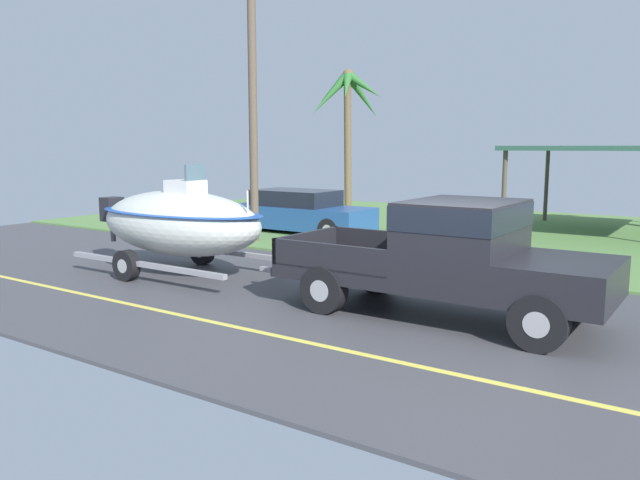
{
  "coord_description": "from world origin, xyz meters",
  "views": [
    {
      "loc": [
        3.5,
        -8.73,
        2.75
      ],
      "look_at": [
        -2.91,
        0.66,
        1.04
      ],
      "focal_mm": 34.94,
      "sensor_mm": 36.0,
      "label": 1
    }
  ],
  "objects_px": {
    "pickup_truck_towing": "(459,255)",
    "palm_tree_near_left": "(347,101)",
    "parked_sedan_near": "(300,212)",
    "utility_pole": "(253,90)",
    "carport_awning": "(621,150)",
    "boat_on_trailer": "(179,222)"
  },
  "relations": [
    {
      "from": "palm_tree_near_left",
      "to": "parked_sedan_near",
      "type": "bearing_deg",
      "value": -74.53
    },
    {
      "from": "pickup_truck_towing",
      "to": "carport_awning",
      "type": "relative_size",
      "value": 0.92
    },
    {
      "from": "boat_on_trailer",
      "to": "palm_tree_near_left",
      "type": "distance_m",
      "value": 12.73
    },
    {
      "from": "parked_sedan_near",
      "to": "carport_awning",
      "type": "bearing_deg",
      "value": 30.72
    },
    {
      "from": "pickup_truck_towing",
      "to": "parked_sedan_near",
      "type": "relative_size",
      "value": 1.19
    },
    {
      "from": "parked_sedan_near",
      "to": "palm_tree_near_left",
      "type": "distance_m",
      "value": 6.56
    },
    {
      "from": "pickup_truck_towing",
      "to": "parked_sedan_near",
      "type": "xyz_separation_m",
      "value": [
        -8.05,
        6.74,
        -0.38
      ]
    },
    {
      "from": "boat_on_trailer",
      "to": "parked_sedan_near",
      "type": "relative_size",
      "value": 1.2
    },
    {
      "from": "boat_on_trailer",
      "to": "utility_pole",
      "type": "distance_m",
      "value": 5.69
    },
    {
      "from": "palm_tree_near_left",
      "to": "utility_pole",
      "type": "distance_m",
      "value": 7.6
    },
    {
      "from": "carport_awning",
      "to": "utility_pole",
      "type": "height_order",
      "value": "utility_pole"
    },
    {
      "from": "pickup_truck_towing",
      "to": "carport_awning",
      "type": "distance_m",
      "value": 11.9
    },
    {
      "from": "parked_sedan_near",
      "to": "carport_awning",
      "type": "xyz_separation_m",
      "value": [
        8.48,
        5.04,
        1.97
      ]
    },
    {
      "from": "pickup_truck_towing",
      "to": "carport_awning",
      "type": "bearing_deg",
      "value": 87.9
    },
    {
      "from": "parked_sedan_near",
      "to": "carport_awning",
      "type": "relative_size",
      "value": 0.77
    },
    {
      "from": "pickup_truck_towing",
      "to": "palm_tree_near_left",
      "type": "distance_m",
      "value": 15.58
    },
    {
      "from": "parked_sedan_near",
      "to": "utility_pole",
      "type": "relative_size",
      "value": 0.56
    },
    {
      "from": "parked_sedan_near",
      "to": "utility_pole",
      "type": "height_order",
      "value": "utility_pole"
    },
    {
      "from": "boat_on_trailer",
      "to": "palm_tree_near_left",
      "type": "xyz_separation_m",
      "value": [
        -3.12,
        11.88,
        3.37
      ]
    },
    {
      "from": "parked_sedan_near",
      "to": "carport_awning",
      "type": "height_order",
      "value": "carport_awning"
    },
    {
      "from": "utility_pole",
      "to": "carport_awning",
      "type": "bearing_deg",
      "value": 41.14
    },
    {
      "from": "carport_awning",
      "to": "palm_tree_near_left",
      "type": "height_order",
      "value": "palm_tree_near_left"
    }
  ]
}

